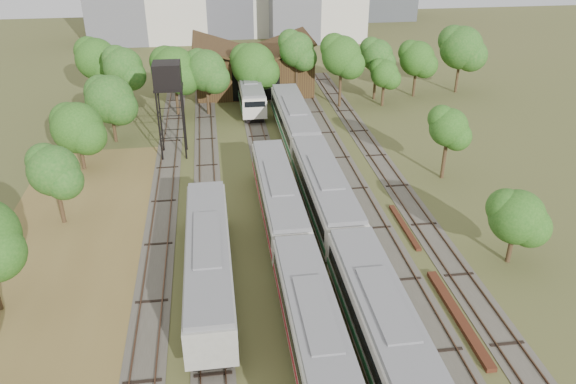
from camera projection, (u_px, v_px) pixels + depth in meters
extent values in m
cube|color=brown|center=(52.00, 335.00, 35.31)|extent=(14.00, 60.00, 0.04)
cube|color=#4C473D|center=(164.00, 201.00, 50.98)|extent=(2.60, 80.00, 0.06)
cube|color=#472D1E|center=(155.00, 201.00, 50.85)|extent=(0.08, 80.00, 0.14)
cube|color=#472D1E|center=(171.00, 200.00, 51.03)|extent=(0.08, 80.00, 0.14)
cube|color=#4C473D|center=(208.00, 198.00, 51.48)|extent=(2.60, 80.00, 0.06)
cube|color=#472D1E|center=(200.00, 198.00, 51.35)|extent=(0.08, 80.00, 0.14)
cube|color=#472D1E|center=(216.00, 197.00, 51.53)|extent=(0.08, 80.00, 0.14)
cube|color=#4C473D|center=(273.00, 194.00, 52.22)|extent=(2.60, 80.00, 0.06)
cube|color=#472D1E|center=(265.00, 194.00, 52.09)|extent=(0.08, 80.00, 0.14)
cube|color=#472D1E|center=(280.00, 193.00, 52.27)|extent=(0.08, 80.00, 0.14)
cube|color=#4C473D|center=(315.00, 191.00, 52.72)|extent=(2.60, 80.00, 0.06)
cube|color=#472D1E|center=(307.00, 191.00, 52.59)|extent=(0.08, 80.00, 0.14)
cube|color=#472D1E|center=(322.00, 190.00, 52.77)|extent=(0.08, 80.00, 0.14)
cube|color=#4C473D|center=(356.00, 189.00, 53.21)|extent=(2.60, 80.00, 0.06)
cube|color=#472D1E|center=(349.00, 188.00, 53.08)|extent=(0.08, 80.00, 0.14)
cube|color=#472D1E|center=(364.00, 187.00, 53.26)|extent=(0.08, 80.00, 0.14)
cube|color=#4C473D|center=(397.00, 186.00, 53.71)|extent=(2.60, 80.00, 0.06)
cube|color=#472D1E|center=(390.00, 186.00, 53.58)|extent=(0.08, 80.00, 0.14)
cube|color=#472D1E|center=(404.00, 185.00, 53.76)|extent=(0.08, 80.00, 0.14)
cube|color=black|center=(315.00, 358.00, 33.01)|extent=(2.25, 15.64, 0.82)
cube|color=silver|center=(316.00, 336.00, 32.23)|extent=(2.97, 17.00, 2.56)
cube|color=black|center=(316.00, 332.00, 32.09)|extent=(3.03, 15.64, 0.87)
cube|color=slate|center=(316.00, 316.00, 31.55)|extent=(2.73, 16.66, 0.37)
cube|color=maroon|center=(316.00, 345.00, 32.56)|extent=(3.03, 16.66, 0.46)
cube|color=black|center=(278.00, 212.00, 48.38)|extent=(2.25, 15.64, 0.82)
cube|color=silver|center=(278.00, 195.00, 47.60)|extent=(2.97, 17.00, 2.56)
cube|color=black|center=(278.00, 192.00, 47.46)|extent=(3.03, 15.64, 0.87)
cube|color=slate|center=(278.00, 180.00, 46.93)|extent=(2.73, 16.66, 0.37)
cube|color=maroon|center=(278.00, 203.00, 47.93)|extent=(3.03, 16.66, 0.46)
cube|color=black|center=(381.00, 351.00, 33.43)|extent=(2.42, 15.64, 0.88)
cube|color=silver|center=(384.00, 328.00, 32.60)|extent=(3.19, 17.00, 2.75)
cube|color=black|center=(384.00, 323.00, 32.44)|extent=(3.25, 15.64, 0.94)
cube|color=slate|center=(386.00, 306.00, 31.87)|extent=(2.94, 16.66, 0.40)
cube|color=#196631|center=(383.00, 338.00, 32.95)|extent=(3.25, 16.66, 0.50)
cube|color=black|center=(324.00, 209.00, 48.81)|extent=(2.42, 15.64, 0.88)
cube|color=silver|center=(325.00, 191.00, 47.97)|extent=(3.19, 17.00, 2.75)
cube|color=black|center=(325.00, 187.00, 47.81)|extent=(3.25, 15.64, 0.94)
cube|color=slate|center=(325.00, 174.00, 47.24)|extent=(2.94, 16.66, 0.40)
cube|color=#196631|center=(324.00, 199.00, 48.32)|extent=(3.25, 16.66, 0.50)
cube|color=black|center=(294.00, 135.00, 64.18)|extent=(2.42, 15.64, 0.88)
cube|color=silver|center=(294.00, 120.00, 63.34)|extent=(3.19, 17.00, 2.75)
cube|color=black|center=(294.00, 118.00, 63.18)|extent=(3.25, 15.64, 0.94)
cube|color=slate|center=(294.00, 107.00, 62.61)|extent=(2.94, 16.66, 0.40)
cube|color=#196631|center=(294.00, 127.00, 63.69)|extent=(3.25, 16.66, 0.50)
cube|color=black|center=(250.00, 102.00, 75.10)|extent=(2.22, 14.72, 0.81)
cube|color=silver|center=(250.00, 89.00, 74.33)|extent=(2.92, 16.00, 2.52)
cube|color=black|center=(250.00, 87.00, 74.20)|extent=(2.98, 14.72, 0.86)
cube|color=slate|center=(249.00, 79.00, 73.67)|extent=(2.69, 15.68, 0.36)
cube|color=#196631|center=(250.00, 95.00, 74.66)|extent=(2.98, 15.68, 0.45)
cube|color=silver|center=(255.00, 110.00, 67.41)|extent=(2.96, 0.25, 2.27)
cube|color=black|center=(210.00, 280.00, 39.72)|extent=(2.31, 16.56, 0.84)
cube|color=gray|center=(209.00, 260.00, 38.92)|extent=(3.05, 18.00, 2.63)
cube|color=black|center=(208.00, 256.00, 38.78)|extent=(3.11, 16.56, 0.89)
cube|color=slate|center=(207.00, 242.00, 38.23)|extent=(2.80, 17.64, 0.38)
cylinder|color=black|center=(159.00, 127.00, 57.50)|extent=(0.18, 0.18, 7.32)
cylinder|color=black|center=(184.00, 126.00, 57.80)|extent=(0.18, 0.18, 7.32)
cylinder|color=black|center=(161.00, 119.00, 59.67)|extent=(0.18, 0.18, 7.32)
cylinder|color=black|center=(184.00, 118.00, 59.97)|extent=(0.18, 0.18, 7.32)
cube|color=black|center=(168.00, 88.00, 57.00)|extent=(2.88, 2.88, 0.20)
cube|color=black|center=(167.00, 75.00, 56.38)|extent=(2.75, 2.75, 2.47)
cube|color=#522717|center=(458.00, 316.00, 36.67)|extent=(0.65, 9.68, 0.32)
cube|color=#522717|center=(404.00, 227.00, 46.84)|extent=(0.45, 7.17, 0.23)
cube|color=#362313|center=(253.00, 71.00, 80.08)|extent=(16.00, 11.00, 5.50)
cube|color=#362313|center=(223.00, 48.00, 78.03)|extent=(8.45, 11.55, 2.96)
cube|color=#362313|center=(280.00, 46.00, 79.03)|extent=(8.45, 11.55, 2.96)
cube|color=black|center=(256.00, 85.00, 75.54)|extent=(6.40, 0.15, 4.12)
cylinder|color=#382616|center=(60.00, 203.00, 46.83)|extent=(0.36, 0.36, 3.82)
sphere|color=#1F5316|center=(54.00, 171.00, 45.47)|extent=(4.17, 4.17, 4.17)
cylinder|color=#382616|center=(82.00, 153.00, 56.38)|extent=(0.36, 0.36, 3.51)
sphere|color=#1F5316|center=(77.00, 128.00, 55.13)|extent=(5.03, 5.03, 5.03)
cylinder|color=#382616|center=(114.00, 125.00, 62.82)|extent=(0.36, 0.36, 3.91)
sphere|color=#1F5316|center=(110.00, 99.00, 61.43)|extent=(5.29, 5.29, 5.29)
cylinder|color=#382616|center=(101.00, 88.00, 73.66)|extent=(0.36, 0.36, 4.92)
sphere|color=#1F5316|center=(96.00, 59.00, 71.91)|extent=(5.29, 5.29, 5.29)
cylinder|color=#382616|center=(127.00, 98.00, 69.83)|extent=(0.36, 0.36, 4.99)
sphere|color=#1F5316|center=(123.00, 67.00, 68.05)|extent=(4.75, 4.75, 4.75)
cylinder|color=#382616|center=(177.00, 97.00, 70.62)|extent=(0.36, 0.36, 4.58)
sphere|color=#1F5316|center=(174.00, 70.00, 68.99)|extent=(5.65, 5.65, 5.65)
cylinder|color=#382616|center=(208.00, 98.00, 70.76)|extent=(0.36, 0.36, 4.47)
sphere|color=#1F5316|center=(206.00, 71.00, 69.16)|extent=(5.10, 5.10, 5.10)
cylinder|color=#382616|center=(254.00, 88.00, 74.94)|extent=(0.36, 0.36, 4.01)
sphere|color=#1F5316|center=(253.00, 66.00, 73.51)|extent=(5.84, 5.84, 5.84)
cylinder|color=#382616|center=(296.00, 81.00, 75.84)|extent=(0.36, 0.36, 5.38)
sphere|color=#1F5316|center=(297.00, 50.00, 73.92)|extent=(4.58, 4.58, 4.58)
cylinder|color=#382616|center=(340.00, 87.00, 73.24)|extent=(0.36, 0.36, 5.33)
sphere|color=#1F5316|center=(341.00, 56.00, 71.34)|extent=(5.06, 5.06, 5.06)
cylinder|color=#382616|center=(375.00, 82.00, 76.31)|extent=(0.36, 0.36, 4.72)
sphere|color=#1F5316|center=(377.00, 55.00, 74.63)|extent=(4.25, 4.25, 4.25)
cylinder|color=#382616|center=(415.00, 82.00, 77.52)|extent=(0.36, 0.36, 4.15)
sphere|color=#1F5316|center=(417.00, 59.00, 76.04)|extent=(4.71, 4.71, 4.71)
cylinder|color=#382616|center=(458.00, 75.00, 78.99)|extent=(0.36, 0.36, 4.96)
sphere|color=#1F5316|center=(461.00, 48.00, 77.22)|extent=(5.87, 5.87, 5.87)
cylinder|color=#382616|center=(511.00, 244.00, 41.84)|extent=(0.36, 0.36, 3.06)
sphere|color=#1F5316|center=(517.00, 217.00, 40.75)|extent=(4.05, 4.05, 4.05)
cylinder|color=#382616|center=(444.00, 158.00, 54.46)|extent=(0.36, 0.36, 4.15)
sphere|color=#1F5316|center=(449.00, 127.00, 52.98)|extent=(3.67, 3.67, 3.67)
cylinder|color=#382616|center=(383.00, 93.00, 74.08)|extent=(0.36, 0.36, 3.41)
sphere|color=#1F5316|center=(384.00, 74.00, 72.87)|extent=(3.62, 3.62, 3.62)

